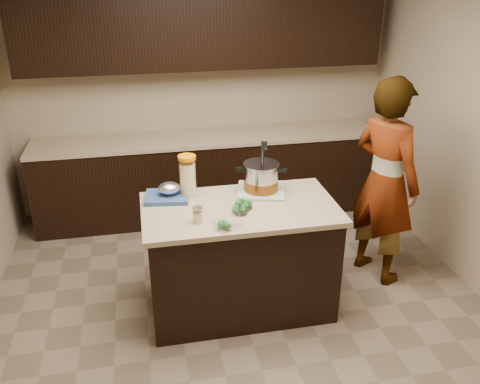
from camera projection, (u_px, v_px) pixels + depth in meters
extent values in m
plane|color=brown|center=(240.00, 305.00, 4.17)|extent=(4.00, 4.00, 0.00)
cube|color=tan|center=(202.00, 86.00, 5.38)|extent=(4.00, 0.04, 2.70)
cube|color=tan|center=(351.00, 338.00, 1.82)|extent=(4.00, 0.04, 2.70)
cube|color=black|center=(209.00, 177.00, 5.50)|extent=(3.60, 0.60, 0.86)
cube|color=tan|center=(208.00, 137.00, 5.31)|extent=(3.60, 0.63, 0.04)
cube|color=black|center=(203.00, 29.00, 4.97)|extent=(3.60, 0.35, 0.75)
cube|color=black|center=(240.00, 260.00, 3.99)|extent=(1.40, 0.75, 0.86)
cube|color=tan|center=(240.00, 209.00, 3.80)|extent=(1.46, 0.81, 0.04)
cube|color=#5B8056|center=(261.00, 191.00, 4.02)|extent=(0.43, 0.43, 0.02)
cylinder|color=#B7B7BC|center=(261.00, 177.00, 3.98)|extent=(0.32, 0.32, 0.21)
cylinder|color=brown|center=(261.00, 185.00, 4.00)|extent=(0.33, 0.33, 0.08)
cylinder|color=#B7B7BC|center=(261.00, 164.00, 3.93)|extent=(0.35, 0.35, 0.01)
cube|color=black|center=(240.00, 169.00, 3.96)|extent=(0.07, 0.05, 0.03)
cube|color=black|center=(283.00, 170.00, 3.94)|extent=(0.07, 0.05, 0.03)
cylinder|color=black|center=(262.00, 159.00, 3.88)|extent=(0.05, 0.11, 0.26)
cylinder|color=#D6C582|center=(188.00, 180.00, 3.89)|extent=(0.14, 0.14, 0.27)
cylinder|color=white|center=(188.00, 178.00, 3.89)|extent=(0.15, 0.15, 0.31)
cylinder|color=#D57004|center=(187.00, 158.00, 3.82)|extent=(0.16, 0.16, 0.02)
cylinder|color=#D6C582|center=(198.00, 217.00, 3.55)|extent=(0.08, 0.08, 0.08)
cylinder|color=white|center=(197.00, 216.00, 3.55)|extent=(0.09, 0.09, 0.10)
cylinder|color=silver|center=(197.00, 208.00, 3.52)|extent=(0.09, 0.09, 0.02)
cylinder|color=silver|center=(244.00, 204.00, 3.75)|extent=(0.15, 0.15, 0.06)
cylinder|color=silver|center=(240.00, 210.00, 3.68)|extent=(0.14, 0.14, 0.06)
cube|color=silver|center=(228.00, 224.00, 3.48)|extent=(0.20, 0.18, 0.06)
cube|color=navy|center=(167.00, 197.00, 3.90)|extent=(0.36, 0.30, 0.03)
ellipsoid|color=silver|center=(169.00, 189.00, 3.88)|extent=(0.17, 0.14, 0.09)
imported|color=gray|center=(385.00, 182.00, 4.23)|extent=(0.65, 0.77, 1.78)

